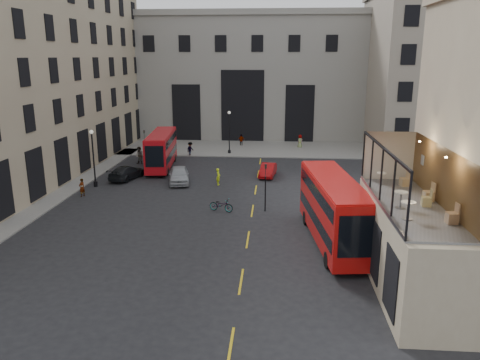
# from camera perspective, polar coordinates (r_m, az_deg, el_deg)

# --- Properties ---
(ground) EXTENTS (140.00, 140.00, 0.00)m
(ground) POSITION_cam_1_polar(r_m,az_deg,el_deg) (25.84, 4.67, -12.37)
(ground) COLOR black
(ground) RESTS_ON ground
(host_frontage) EXTENTS (3.00, 11.00, 4.50)m
(host_frontage) POSITION_cam_1_polar(r_m,az_deg,el_deg) (25.80, 19.50, -7.77)
(host_frontage) COLOR tan
(host_frontage) RESTS_ON ground
(cafe_floor) EXTENTS (3.00, 10.00, 0.10)m
(cafe_floor) POSITION_cam_1_polar(r_m,az_deg,el_deg) (25.05, 19.95, -2.90)
(cafe_floor) COLOR slate
(cafe_floor) RESTS_ON host_frontage
(gateway) EXTENTS (35.00, 10.60, 18.00)m
(gateway) POSITION_cam_1_polar(r_m,az_deg,el_deg) (71.18, 0.61, 12.89)
(gateway) COLOR gray
(gateway) RESTS_ON ground
(building_right) EXTENTS (16.60, 18.60, 20.00)m
(building_right) POSITION_cam_1_polar(r_m,az_deg,el_deg) (66.17, 22.82, 12.50)
(building_right) COLOR gray
(building_right) RESTS_ON ground
(pavement_far) EXTENTS (40.00, 12.00, 0.12)m
(pavement_far) POSITION_cam_1_polar(r_m,az_deg,el_deg) (62.37, -0.94, 3.99)
(pavement_far) COLOR slate
(pavement_far) RESTS_ON ground
(pavement_left) EXTENTS (8.00, 48.00, 0.12)m
(pavement_left) POSITION_cam_1_polar(r_m,az_deg,el_deg) (42.82, -26.32, -2.66)
(pavement_left) COLOR slate
(pavement_left) RESTS_ON ground
(traffic_light_near) EXTENTS (0.16, 0.20, 3.80)m
(traffic_light_near) POSITION_cam_1_polar(r_m,az_deg,el_deg) (36.23, 3.12, -0.17)
(traffic_light_near) COLOR black
(traffic_light_near) RESTS_ON ground
(traffic_light_far) EXTENTS (0.16, 0.20, 3.80)m
(traffic_light_far) POSITION_cam_1_polar(r_m,az_deg,el_deg) (53.89, -11.55, 4.52)
(traffic_light_far) COLOR black
(traffic_light_far) RESTS_ON ground
(street_lamp_a) EXTENTS (0.36, 0.36, 5.33)m
(street_lamp_a) POSITION_cam_1_polar(r_m,az_deg,el_deg) (45.25, -17.40, 2.16)
(street_lamp_a) COLOR black
(street_lamp_a) RESTS_ON ground
(street_lamp_b) EXTENTS (0.36, 0.36, 5.33)m
(street_lamp_b) POSITION_cam_1_polar(r_m,az_deg,el_deg) (58.04, -1.32, 5.51)
(street_lamp_b) COLOR black
(street_lamp_b) RESTS_ON ground
(bus_near) EXTENTS (3.67, 11.02, 4.31)m
(bus_near) POSITION_cam_1_polar(r_m,az_deg,el_deg) (30.63, 11.31, -3.28)
(bus_near) COLOR #BB0E0D
(bus_near) RESTS_ON ground
(bus_far) EXTENTS (3.14, 9.85, 3.86)m
(bus_far) POSITION_cam_1_polar(r_m,az_deg,el_deg) (51.37, -9.56, 3.83)
(bus_far) COLOR #B10C13
(bus_far) RESTS_ON ground
(car_a) EXTENTS (2.75, 4.89, 1.57)m
(car_a) POSITION_cam_1_polar(r_m,az_deg,el_deg) (45.25, -7.44, 0.63)
(car_a) COLOR #A4A8AC
(car_a) RESTS_ON ground
(car_b) EXTENTS (1.85, 4.08, 1.30)m
(car_b) POSITION_cam_1_polar(r_m,az_deg,el_deg) (47.44, 3.42, 1.22)
(car_b) COLOR #AA0A0D
(car_b) RESTS_ON ground
(car_c) EXTENTS (2.99, 4.95, 1.34)m
(car_c) POSITION_cam_1_polar(r_m,az_deg,el_deg) (47.62, -13.64, 0.90)
(car_c) COLOR black
(car_c) RESTS_ON ground
(bicycle) EXTENTS (2.08, 1.26, 1.03)m
(bicycle) POSITION_cam_1_polar(r_m,az_deg,el_deg) (36.75, -2.31, -3.05)
(bicycle) COLOR gray
(bicycle) RESTS_ON ground
(cyclist) EXTENTS (0.40, 0.60, 1.60)m
(cyclist) POSITION_cam_1_polar(r_m,az_deg,el_deg) (44.17, -2.66, 0.40)
(cyclist) COLOR #E1FF1A
(cyclist) RESTS_ON ground
(pedestrian_a) EXTENTS (1.14, 1.00, 1.97)m
(pedestrian_a) POSITION_cam_1_polar(r_m,az_deg,el_deg) (53.95, -12.13, 2.94)
(pedestrian_a) COLOR gray
(pedestrian_a) RESTS_ON ground
(pedestrian_b) EXTENTS (1.08, 1.29, 1.73)m
(pedestrian_b) POSITION_cam_1_polar(r_m,az_deg,el_deg) (57.36, -6.08, 3.76)
(pedestrian_b) COLOR gray
(pedestrian_b) RESTS_ON ground
(pedestrian_c) EXTENTS (0.97, 0.45, 1.61)m
(pedestrian_c) POSITION_cam_1_polar(r_m,az_deg,el_deg) (63.50, 0.16, 4.87)
(pedestrian_c) COLOR gray
(pedestrian_c) RESTS_ON ground
(pedestrian_d) EXTENTS (1.02, 1.01, 1.78)m
(pedestrian_d) POSITION_cam_1_polar(r_m,az_deg,el_deg) (62.69, 7.33, 4.69)
(pedestrian_d) COLOR gray
(pedestrian_d) RESTS_ON ground
(pedestrian_e) EXTENTS (0.58, 0.69, 1.61)m
(pedestrian_e) POSITION_cam_1_polar(r_m,az_deg,el_deg) (42.71, -18.72, -0.88)
(pedestrian_e) COLOR gray
(pedestrian_e) RESTS_ON ground
(cafe_table_near) EXTENTS (0.67, 0.67, 0.83)m
(cafe_table_near) POSITION_cam_1_polar(r_m,az_deg,el_deg) (22.54, 19.81, -3.21)
(cafe_table_near) COLOR white
(cafe_table_near) RESTS_ON cafe_floor
(cafe_table_mid) EXTENTS (0.66, 0.66, 0.83)m
(cafe_table_mid) POSITION_cam_1_polar(r_m,az_deg,el_deg) (24.11, 19.03, -2.00)
(cafe_table_mid) COLOR silver
(cafe_table_mid) RESTS_ON cafe_floor
(cafe_table_far) EXTENTS (0.55, 0.55, 0.69)m
(cafe_table_far) POSITION_cam_1_polar(r_m,az_deg,el_deg) (28.29, 16.87, 0.41)
(cafe_table_far) COLOR white
(cafe_table_far) RESTS_ON cafe_floor
(cafe_chair_a) EXTENTS (0.49, 0.49, 0.93)m
(cafe_chair_a) POSITION_cam_1_polar(r_m,az_deg,el_deg) (22.84, 24.44, -4.16)
(cafe_chair_a) COLOR tan
(cafe_chair_a) RESTS_ON cafe_floor
(cafe_chair_b) EXTENTS (0.48, 0.48, 0.89)m
(cafe_chair_b) POSITION_cam_1_polar(r_m,az_deg,el_deg) (24.94, 21.80, -2.38)
(cafe_chair_b) COLOR tan
(cafe_chair_b) RESTS_ON cafe_floor
(cafe_chair_c) EXTENTS (0.53, 0.53, 0.97)m
(cafe_chair_c) POSITION_cam_1_polar(r_m,az_deg,el_deg) (25.85, 22.02, -1.75)
(cafe_chair_c) COLOR tan
(cafe_chair_c) RESTS_ON cafe_floor
(cafe_chair_d) EXTENTS (0.52, 0.52, 0.88)m
(cafe_chair_d) POSITION_cam_1_polar(r_m,az_deg,el_deg) (28.34, 19.41, -0.17)
(cafe_chair_d) COLOR tan
(cafe_chair_d) RESTS_ON cafe_floor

